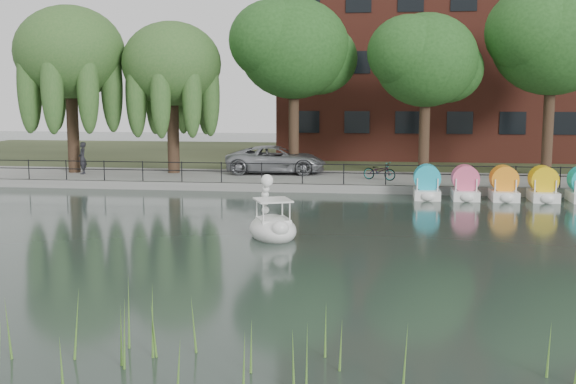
% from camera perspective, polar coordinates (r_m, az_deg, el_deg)
% --- Properties ---
extents(ground_plane, '(120.00, 120.00, 0.00)m').
position_cam_1_polar(ground_plane, '(22.06, -2.63, -4.77)').
color(ground_plane, '#33423A').
extents(promenade, '(40.00, 6.00, 0.40)m').
position_cam_1_polar(promenade, '(37.66, 1.60, 0.91)').
color(promenade, gray).
rests_on(promenade, ground_plane).
extents(kerb, '(40.00, 0.25, 0.40)m').
position_cam_1_polar(kerb, '(34.76, 1.10, 0.30)').
color(kerb, gray).
rests_on(kerb, ground_plane).
extents(land_strip, '(60.00, 22.00, 0.36)m').
position_cam_1_polar(land_strip, '(51.53, 3.18, 2.81)').
color(land_strip, '#47512D').
rests_on(land_strip, ground_plane).
extents(railing, '(32.00, 0.05, 1.00)m').
position_cam_1_polar(railing, '(34.84, 1.14, 1.89)').
color(railing, black).
rests_on(railing, promenade).
extents(apartment_building, '(20.00, 10.07, 18.00)m').
position_cam_1_polar(apartment_building, '(51.44, 11.26, 12.90)').
color(apartment_building, '#4C1E16').
rests_on(apartment_building, land_strip).
extents(willow_left, '(5.88, 5.88, 9.01)m').
position_cam_1_polar(willow_left, '(41.29, -16.87, 10.47)').
color(willow_left, '#473323').
rests_on(willow_left, promenade).
extents(willow_mid, '(5.32, 5.32, 8.15)m').
position_cam_1_polar(willow_mid, '(39.83, -9.18, 9.92)').
color(willow_mid, '#473323').
rests_on(willow_mid, promenade).
extents(broadleaf_center, '(6.00, 6.00, 9.25)m').
position_cam_1_polar(broadleaf_center, '(39.53, 0.47, 11.21)').
color(broadleaf_center, '#473323').
rests_on(broadleaf_center, promenade).
extents(broadleaf_right, '(5.40, 5.40, 8.32)m').
position_cam_1_polar(broadleaf_right, '(38.77, 10.86, 10.13)').
color(broadleaf_right, '#473323').
rests_on(broadleaf_right, promenade).
extents(broadleaf_far, '(6.30, 6.30, 9.71)m').
position_cam_1_polar(broadleaf_far, '(40.70, 20.16, 11.11)').
color(broadleaf_far, '#473323').
rests_on(broadleaf_far, promenade).
extents(minivan, '(3.19, 6.36, 1.73)m').
position_cam_1_polar(minivan, '(39.07, -0.94, 2.74)').
color(minivan, gray).
rests_on(minivan, promenade).
extents(bicycle, '(1.20, 1.82, 1.00)m').
position_cam_1_polar(bicycle, '(36.57, 7.24, 1.73)').
color(bicycle, gray).
rests_on(bicycle, promenade).
extents(pedestrian, '(0.64, 0.81, 1.98)m').
position_cam_1_polar(pedestrian, '(40.37, -15.94, 2.78)').
color(pedestrian, black).
rests_on(pedestrian, promenade).
extents(swan_boat, '(2.32, 2.80, 2.04)m').
position_cam_1_polar(swan_boat, '(24.18, -1.24, -2.55)').
color(swan_boat, white).
rests_on(swan_boat, ground_plane).
extents(pedal_boat_row, '(9.65, 1.70, 1.40)m').
position_cam_1_polar(pedal_boat_row, '(33.87, 18.11, 0.39)').
color(pedal_boat_row, white).
rests_on(pedal_boat_row, ground_plane).
extents(reed_bank, '(24.00, 2.40, 1.20)m').
position_cam_1_polar(reed_bank, '(12.57, -1.17, -11.96)').
color(reed_bank, '#669938').
rests_on(reed_bank, ground_plane).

